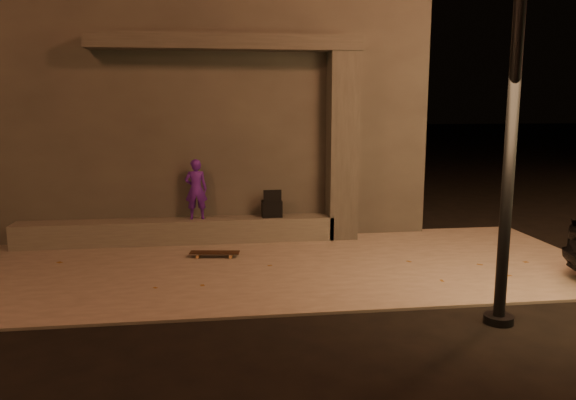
{
  "coord_description": "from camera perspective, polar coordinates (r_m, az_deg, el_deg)",
  "views": [
    {
      "loc": [
        -0.82,
        -6.92,
        2.7
      ],
      "look_at": [
        0.4,
        2.0,
        1.13
      ],
      "focal_mm": 35.0,
      "sensor_mm": 36.0,
      "label": 1
    }
  ],
  "objects": [
    {
      "name": "skateboard",
      "position": [
        9.86,
        -7.46,
        -5.35
      ],
      "size": [
        0.88,
        0.35,
        0.09
      ],
      "rotation": [
        0.0,
        0.0,
        -0.15
      ],
      "color": "black",
      "rests_on": "sidewalk"
    },
    {
      "name": "backpack",
      "position": [
        10.92,
        -1.65,
        -0.75
      ],
      "size": [
        0.39,
        0.25,
        0.55
      ],
      "rotation": [
        0.0,
        0.0,
        0.01
      ],
      "color": "black",
      "rests_on": "ledge"
    },
    {
      "name": "canopy",
      "position": [
        10.78,
        -6.27,
        15.61
      ],
      "size": [
        5.0,
        0.7,
        0.28
      ],
      "primitive_type": "cube",
      "color": "#3B3835",
      "rests_on": "column"
    },
    {
      "name": "sidewalk",
      "position": [
        9.35,
        -2.44,
        -6.75
      ],
      "size": [
        11.0,
        4.4,
        0.04
      ],
      "primitive_type": "cube",
      "color": "#67615A",
      "rests_on": "ground"
    },
    {
      "name": "skateboarder",
      "position": [
        10.8,
        -9.33,
        1.09
      ],
      "size": [
        0.42,
        0.28,
        1.15
      ],
      "primitive_type": "imported",
      "rotation": [
        0.0,
        0.0,
        3.13
      ],
      "color": "#48168F",
      "rests_on": "ledge"
    },
    {
      "name": "ledge",
      "position": [
        10.97,
        -11.15,
        -3.1
      ],
      "size": [
        6.0,
        0.55,
        0.45
      ],
      "primitive_type": "cube",
      "color": "#56534E",
      "rests_on": "sidewalk"
    },
    {
      "name": "building",
      "position": [
        13.42,
        -8.67,
        9.41
      ],
      "size": [
        9.0,
        5.1,
        5.22
      ],
      "color": "#3B3835",
      "rests_on": "ground"
    },
    {
      "name": "street_lamp_0",
      "position": [
        7.16,
        22.5,
        17.71
      ],
      "size": [
        0.36,
        0.36,
        6.58
      ],
      "color": "black",
      "rests_on": "ground"
    },
    {
      "name": "ground",
      "position": [
        7.48,
        -0.97,
        -11.26
      ],
      "size": [
        120.0,
        120.0,
        0.0
      ],
      "primitive_type": "plane",
      "color": "black",
      "rests_on": "ground"
    },
    {
      "name": "column",
      "position": [
        11.0,
        5.52,
        5.39
      ],
      "size": [
        0.55,
        0.55,
        3.6
      ],
      "primitive_type": "cube",
      "color": "#3B3835",
      "rests_on": "sidewalk"
    }
  ]
}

